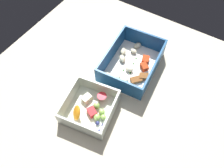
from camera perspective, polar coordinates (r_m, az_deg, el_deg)
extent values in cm
cube|color=beige|center=(65.90, -0.89, -2.49)|extent=(80.00, 80.00, 2.00)
cube|color=white|center=(70.26, 5.25, 4.69)|extent=(22.33, 17.17, 0.60)
cube|color=#19518C|center=(74.18, 8.75, 11.89)|extent=(1.92, 15.42, 6.16)
cube|color=#19518C|center=(62.02, 1.65, -0.16)|extent=(1.92, 15.42, 6.16)
cube|color=#19518C|center=(66.54, 11.32, 4.07)|extent=(19.86, 2.30, 6.16)
cube|color=#19518C|center=(69.44, -0.17, 8.60)|extent=(19.86, 2.30, 6.16)
ellipsoid|color=beige|center=(65.45, 3.46, 0.97)|extent=(3.33, 3.17, 1.36)
ellipsoid|color=beige|center=(70.59, 2.81, 6.98)|extent=(3.38, 3.41, 1.41)
ellipsoid|color=beige|center=(66.51, -1.70, 2.58)|extent=(2.63, 3.31, 1.47)
ellipsoid|color=beige|center=(68.13, 4.76, 4.04)|extent=(2.35, 2.90, 1.27)
ellipsoid|color=beige|center=(66.67, 1.41, 2.35)|extent=(2.59, 2.40, 1.06)
ellipsoid|color=beige|center=(74.77, 6.93, 10.34)|extent=(3.29, 2.66, 1.44)
ellipsoid|color=beige|center=(73.17, 5.90, 8.90)|extent=(1.99, 2.59, 1.18)
ellipsoid|color=beige|center=(72.60, 3.02, 8.86)|extent=(3.39, 2.97, 1.41)
ellipsoid|color=beige|center=(65.69, 0.01, 1.18)|extent=(2.72, 2.49, 1.12)
cube|color=brown|center=(67.25, 8.64, 2.02)|extent=(3.21, 3.51, 1.35)
cube|color=brown|center=(66.34, 6.58, 1.11)|extent=(4.02, 3.91, 1.14)
cube|color=red|center=(69.34, 8.75, 4.67)|extent=(3.27, 3.43, 1.70)
cube|color=red|center=(71.37, 9.09, 6.58)|extent=(3.23, 2.89, 1.52)
cube|color=#387A33|center=(68.70, 3.16, 3.74)|extent=(0.60, 0.40, 0.20)
cube|color=#387A33|center=(68.27, 4.98, 3.04)|extent=(0.60, 0.40, 0.20)
cube|color=#387A33|center=(70.61, 5.80, 5.53)|extent=(0.60, 0.40, 0.20)
cube|color=#387A33|center=(72.15, 6.56, 6.96)|extent=(0.60, 0.40, 0.20)
cube|color=silver|center=(62.12, -5.97, -6.99)|extent=(15.92, 15.75, 0.60)
cube|color=silver|center=(62.55, -3.56, -0.91)|extent=(2.83, 13.58, 4.57)
cube|color=silver|center=(57.71, -9.09, -11.36)|extent=(2.83, 13.58, 4.57)
cube|color=silver|center=(58.41, -0.37, -8.15)|extent=(12.60, 2.67, 4.57)
cube|color=silver|center=(61.87, -11.64, -3.78)|extent=(12.60, 2.67, 4.57)
ellipsoid|color=orange|center=(59.41, -9.58, -7.70)|extent=(5.19, 5.15, 4.32)
cube|color=red|center=(60.51, -5.48, -7.56)|extent=(3.20, 3.51, 1.71)
cube|color=#F4EACC|center=(62.68, -6.87, -3.87)|extent=(3.18, 2.65, 1.68)
sphere|color=#9ECC60|center=(59.68, -2.42, -8.99)|extent=(1.63, 1.63, 1.63)
sphere|color=#9ECC60|center=(61.09, -4.08, -6.00)|extent=(1.89, 1.89, 1.89)
sphere|color=#9ECC60|center=(60.26, -2.79, -7.57)|extent=(1.82, 1.82, 1.82)
sphere|color=#9ECC60|center=(59.66, -4.11, -8.97)|extent=(1.86, 1.86, 1.86)
cone|color=red|center=(61.96, -2.45, -3.91)|extent=(2.80, 2.80, 2.24)
sphere|color=navy|center=(59.09, -2.42, -11.14)|extent=(1.03, 1.03, 1.03)
sphere|color=navy|center=(58.50, -3.53, -12.73)|extent=(1.11, 1.11, 1.11)
sphere|color=navy|center=(59.34, -3.94, -10.53)|extent=(1.18, 1.18, 1.18)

